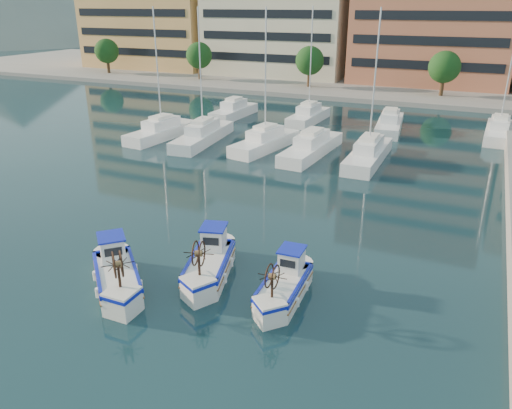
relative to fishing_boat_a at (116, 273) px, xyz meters
name	(u,v)px	position (x,y,z in m)	size (l,w,h in m)	color
ground	(211,301)	(4.31, 0.77, -0.74)	(300.00, 300.00, 0.00)	#183A3F
waterfront	(500,8)	(13.54, 65.81, 10.36)	(180.00, 40.00, 25.60)	gray
hill_west	(8,40)	(-135.69, 110.77, -0.74)	(180.00, 180.00, 60.00)	slate
yacht_marina	(325,134)	(0.61, 28.81, -0.21)	(37.25, 21.92, 11.50)	white
fishing_boat_a	(116,273)	(0.00, 0.00, 0.00)	(4.12, 4.11, 2.67)	white
fishing_boat_b	(210,262)	(3.22, 2.64, -0.01)	(2.77, 4.34, 2.63)	white
fishing_boat_c	(285,283)	(7.04, 2.37, -0.07)	(1.78, 3.92, 2.41)	white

